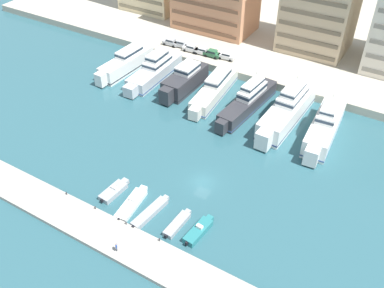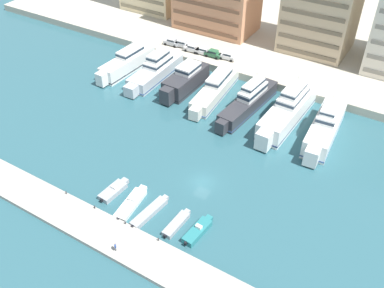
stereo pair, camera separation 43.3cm
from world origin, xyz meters
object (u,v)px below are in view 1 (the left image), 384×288
object	(u,v)px
pedestrian_near_edge	(116,247)
yacht_white_far_left	(126,63)
car_white_center_right	(227,56)
motorboat_teal_center	(199,231)
motorboat_white_left	(132,204)
car_silver_far_left	(171,42)
yacht_ivory_center_left	(215,88)
yacht_white_mid_right	(324,127)
car_white_center_left	(203,51)
motorboat_grey_mid_left	(150,212)
yacht_white_center_right	(288,109)
yacht_charcoal_center	(248,101)
car_silver_left	(181,44)
yacht_charcoal_mid_left	(184,80)
car_white_mid_left	(191,48)
motorboat_grey_center_left	(177,224)
motorboat_grey_far_left	(114,191)
car_green_center	(212,53)
yacht_silver_left	(154,70)

from	to	relation	value
pedestrian_near_edge	yacht_white_far_left	bearing A→B (deg)	126.15
car_white_center_right	motorboat_teal_center	bearing A→B (deg)	-67.25
motorboat_white_left	car_silver_far_left	world-z (taller)	car_silver_far_left
yacht_ivory_center_left	car_white_center_right	distance (m)	13.52
yacht_ivory_center_left	yacht_white_mid_right	size ratio (longest dim) A/B	1.12
motorboat_teal_center	car_white_center_left	xyz separation A→B (m)	(-26.36, 47.23, 2.27)
car_silver_far_left	motorboat_teal_center	bearing A→B (deg)	-52.91
yacht_white_mid_right	motorboat_grey_mid_left	world-z (taller)	yacht_white_mid_right
yacht_white_center_right	motorboat_white_left	world-z (taller)	yacht_white_center_right
motorboat_teal_center	pedestrian_near_edge	size ratio (longest dim) A/B	4.19
yacht_ivory_center_left	yacht_charcoal_center	xyz separation A→B (m)	(8.54, -1.51, 0.39)
car_silver_left	car_white_center_left	distance (m)	6.66
car_white_center_right	yacht_white_center_right	bearing A→B (deg)	-33.61
car_white_center_right	pedestrian_near_edge	distance (m)	58.46
yacht_ivory_center_left	car_silver_far_left	world-z (taller)	yacht_ivory_center_left
pedestrian_near_edge	car_white_center_right	bearing A→B (deg)	101.81
yacht_charcoal_mid_left	pedestrian_near_edge	bearing A→B (deg)	-70.65
yacht_ivory_center_left	car_white_mid_left	world-z (taller)	yacht_ivory_center_left
yacht_ivory_center_left	motorboat_grey_center_left	world-z (taller)	yacht_ivory_center_left
motorboat_grey_far_left	yacht_ivory_center_left	bearing A→B (deg)	89.97
yacht_charcoal_center	car_green_center	world-z (taller)	yacht_charcoal_center
car_white_mid_left	yacht_white_mid_right	bearing A→B (deg)	-20.83
yacht_ivory_center_left	car_green_center	xyz separation A→B (m)	(-7.53, 12.20, 1.01)
pedestrian_near_edge	yacht_ivory_center_left	bearing A→B (deg)	100.31
yacht_silver_left	motorboat_grey_far_left	bearing A→B (deg)	-65.55
yacht_silver_left	motorboat_white_left	size ratio (longest dim) A/B	2.42
motorboat_white_left	car_white_center_left	world-z (taller)	car_white_center_left
car_white_mid_left	pedestrian_near_edge	distance (m)	60.22
car_white_center_left	car_green_center	distance (m)	2.61
yacht_white_center_right	car_silver_left	xyz separation A→B (m)	(-33.65, 13.65, 0.16)
pedestrian_near_edge	motorboat_grey_center_left	bearing A→B (deg)	62.09
motorboat_teal_center	pedestrian_near_edge	distance (m)	12.36
car_white_center_left	yacht_charcoal_center	bearing A→B (deg)	-36.17
pedestrian_near_edge	car_green_center	bearing A→B (deg)	105.42
motorboat_grey_center_left	car_white_center_left	xyz separation A→B (m)	(-22.85, 47.67, 2.39)
motorboat_white_left	yacht_white_center_right	bearing A→B (deg)	69.95
car_silver_left	car_white_center_right	size ratio (longest dim) A/B	1.01
motorboat_grey_far_left	car_white_center_left	world-z (taller)	car_white_center_left
yacht_ivory_center_left	yacht_white_far_left	bearing A→B (deg)	-176.82
motorboat_white_left	car_silver_far_left	distance (m)	53.61
yacht_silver_left	car_silver_far_left	world-z (taller)	yacht_silver_left
yacht_ivory_center_left	motorboat_grey_mid_left	distance (m)	36.61
motorboat_grey_far_left	motorboat_grey_center_left	size ratio (longest dim) A/B	0.97
motorboat_grey_far_left	car_white_center_right	xyz separation A→B (m)	(-3.88, 47.90, 2.33)
yacht_white_center_right	motorboat_grey_center_left	xyz separation A→B (m)	(-4.16, -34.62, -2.23)
yacht_white_far_left	car_white_mid_left	size ratio (longest dim) A/B	4.54
yacht_charcoal_center	motorboat_teal_center	world-z (taller)	yacht_charcoal_center
car_green_center	yacht_white_far_left	bearing A→B (deg)	-139.54
motorboat_grey_mid_left	car_white_mid_left	distance (m)	52.24
yacht_charcoal_mid_left	car_silver_far_left	size ratio (longest dim) A/B	3.81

